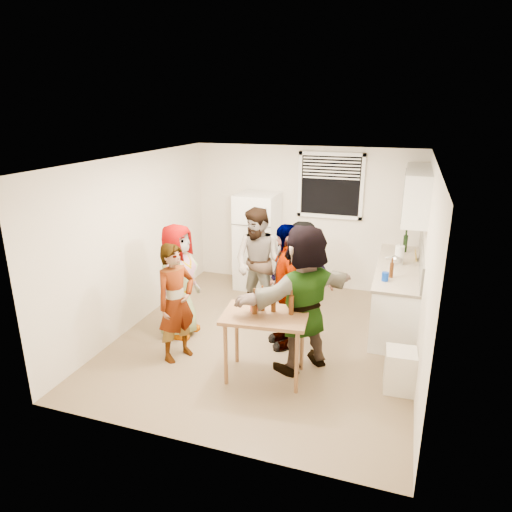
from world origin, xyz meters
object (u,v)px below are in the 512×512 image
(beer_bottle_table, at_px, (255,313))
(guest_back_right, at_px, (300,315))
(guest_black, at_px, (284,344))
(guest_orange, at_px, (301,366))
(trash_bin, at_px, (400,370))
(serving_table, at_px, (265,376))
(red_cup, at_px, (254,310))
(guest_stripe, at_px, (179,356))
(blue_cup, at_px, (385,281))
(guest_grey, at_px, (181,333))
(wine_bottle, at_px, (404,252))
(guest_back_left, at_px, (259,314))
(kettle, at_px, (396,264))
(refrigerator, at_px, (257,241))
(beer_bottle_counter, at_px, (391,277))

(beer_bottle_table, distance_m, guest_back_right, 2.02)
(guest_black, height_order, guest_orange, guest_orange)
(trash_bin, bearing_deg, serving_table, -171.46)
(red_cup, relative_size, guest_stripe, 0.08)
(blue_cup, bearing_deg, guest_grey, -166.06)
(guest_orange, bearing_deg, red_cup, -19.96)
(wine_bottle, bearing_deg, guest_back_right, -146.09)
(beer_bottle_table, distance_m, guest_black, 1.21)
(serving_table, distance_m, guest_back_left, 1.76)
(blue_cup, bearing_deg, guest_back_left, 171.15)
(trash_bin, xyz_separation_m, guest_back_left, (-2.17, 1.42, -0.25))
(guest_back_left, bearing_deg, guest_orange, -40.78)
(guest_back_left, bearing_deg, blue_cup, 2.73)
(trash_bin, distance_m, guest_grey, 3.08)
(guest_back_right, bearing_deg, kettle, 6.71)
(refrigerator, relative_size, trash_bin, 3.40)
(beer_bottle_table, height_order, guest_black, beer_bottle_table)
(wine_bottle, bearing_deg, guest_grey, -144.53)
(kettle, xyz_separation_m, trash_bin, (0.17, -1.88, -0.65))
(refrigerator, xyz_separation_m, guest_grey, (-0.47, -2.11, -0.85))
(blue_cup, distance_m, beer_bottle_table, 1.96)
(kettle, xyz_separation_m, wine_bottle, (0.10, 0.68, -0.00))
(guest_grey, height_order, guest_back_left, guest_back_left)
(trash_bin, distance_m, guest_back_left, 2.61)
(guest_back_right, bearing_deg, guest_grey, -149.03)
(guest_grey, distance_m, guest_back_right, 1.89)
(guest_grey, bearing_deg, beer_bottle_table, -113.77)
(kettle, height_order, red_cup, kettle)
(guest_grey, bearing_deg, guest_back_right, -49.69)
(wine_bottle, bearing_deg, guest_stripe, -134.74)
(wine_bottle, distance_m, beer_bottle_table, 3.24)
(guest_grey, bearing_deg, serving_table, -111.12)
(kettle, distance_m, guest_grey, 3.33)
(guest_grey, bearing_deg, guest_back_left, -38.27)
(serving_table, height_order, beer_bottle_table, beer_bottle_table)
(blue_cup, relative_size, guest_grey, 0.07)
(guest_grey, bearing_deg, blue_cup, -72.67)
(refrigerator, bearing_deg, wine_bottle, 0.08)
(guest_black, bearing_deg, guest_grey, -114.79)
(beer_bottle_table, xyz_separation_m, red_cup, (-0.03, 0.08, 0.00))
(serving_table, bearing_deg, blue_cup, 47.14)
(beer_bottle_counter, height_order, guest_grey, beer_bottle_counter)
(beer_bottle_counter, bearing_deg, guest_orange, -129.61)
(refrigerator, height_order, guest_grey, refrigerator)
(kettle, bearing_deg, blue_cup, -94.50)
(beer_bottle_counter, height_order, blue_cup, beer_bottle_counter)
(guest_stripe, relative_size, guest_back_left, 0.91)
(trash_bin, height_order, guest_black, trash_bin)
(trash_bin, xyz_separation_m, guest_orange, (-1.18, 0.13, -0.25))
(refrigerator, relative_size, guest_back_left, 1.00)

